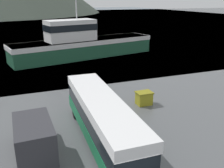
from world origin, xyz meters
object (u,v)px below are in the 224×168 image
(storage_bin, at_px, (144,98))
(fishing_boat, at_px, (82,43))
(tour_bus, at_px, (102,118))
(delivery_van, at_px, (34,137))

(storage_bin, bearing_deg, fishing_boat, 91.08)
(tour_bus, xyz_separation_m, delivery_van, (-4.46, -0.30, -0.39))
(delivery_van, bearing_deg, storage_bin, 24.29)
(tour_bus, distance_m, storage_bin, 7.33)
(storage_bin, bearing_deg, tour_bus, -141.03)
(fishing_boat, xyz_separation_m, storage_bin, (0.40, -21.16, -1.67))
(tour_bus, bearing_deg, storage_bin, 40.54)
(fishing_boat, relative_size, storage_bin, 16.70)
(tour_bus, height_order, storage_bin, tour_bus)
(tour_bus, relative_size, storage_bin, 7.93)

